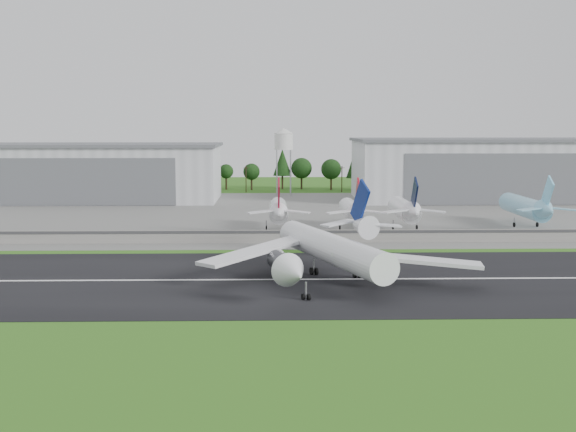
{
  "coord_description": "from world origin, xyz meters",
  "views": [
    {
      "loc": [
        -10.63,
        -129.78,
        30.21
      ],
      "look_at": [
        -6.58,
        40.0,
        9.0
      ],
      "focal_mm": 45.0,
      "sensor_mm": 36.0,
      "label": 1
    }
  ],
  "objects_px": {
    "parked_jet_red_b": "(353,211)",
    "parked_jet_navy": "(406,210)",
    "parked_jet_skyblue": "(528,207)",
    "main_airliner": "(331,256)",
    "parked_jet_red_a": "(278,211)"
  },
  "relations": [
    {
      "from": "parked_jet_red_a",
      "to": "parked_jet_red_b",
      "type": "height_order",
      "value": "parked_jet_red_a"
    },
    {
      "from": "parked_jet_red_b",
      "to": "parked_jet_navy",
      "type": "relative_size",
      "value": 1.0
    },
    {
      "from": "parked_jet_red_b",
      "to": "parked_jet_navy",
      "type": "height_order",
      "value": "parked_jet_navy"
    },
    {
      "from": "parked_jet_red_b",
      "to": "parked_jet_skyblue",
      "type": "relative_size",
      "value": 0.84
    },
    {
      "from": "main_airliner",
      "to": "parked_jet_navy",
      "type": "bearing_deg",
      "value": -131.39
    },
    {
      "from": "main_airliner",
      "to": "parked_jet_red_a",
      "type": "relative_size",
      "value": 1.84
    },
    {
      "from": "main_airliner",
      "to": "parked_jet_navy",
      "type": "xyz_separation_m",
      "value": [
        27.34,
        66.96,
        1.23
      ]
    },
    {
      "from": "parked_jet_skyblue",
      "to": "parked_jet_navy",
      "type": "bearing_deg",
      "value": -172.35
    },
    {
      "from": "parked_jet_red_b",
      "to": "parked_jet_navy",
      "type": "bearing_deg",
      "value": 0.13
    },
    {
      "from": "parked_jet_navy",
      "to": "main_airliner",
      "type": "bearing_deg",
      "value": -112.21
    },
    {
      "from": "main_airliner",
      "to": "parked_jet_skyblue",
      "type": "relative_size",
      "value": 1.54
    },
    {
      "from": "parked_jet_red_b",
      "to": "parked_jet_skyblue",
      "type": "height_order",
      "value": "parked_jet_skyblue"
    },
    {
      "from": "parked_jet_red_a",
      "to": "parked_jet_navy",
      "type": "bearing_deg",
      "value": 0.03
    },
    {
      "from": "main_airliner",
      "to": "parked_jet_red_b",
      "type": "height_order",
      "value": "main_airliner"
    },
    {
      "from": "parked_jet_navy",
      "to": "parked_jet_skyblue",
      "type": "bearing_deg",
      "value": 7.65
    }
  ]
}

